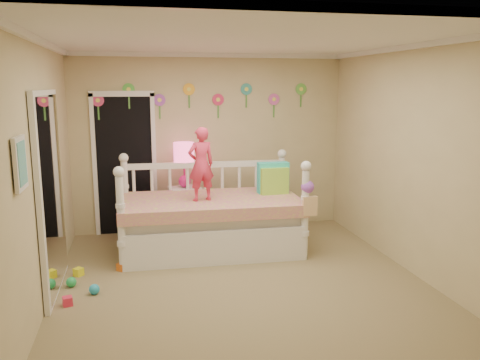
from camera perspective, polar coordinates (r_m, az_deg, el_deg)
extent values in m
cube|color=#7F684C|center=(5.48, 0.30, -12.07)|extent=(4.00, 4.50, 0.01)
cube|color=white|center=(5.06, 0.33, 16.12)|extent=(4.00, 4.50, 0.01)
cube|color=tan|center=(7.31, -3.49, 4.30)|extent=(4.00, 0.01, 2.60)
cube|color=tan|center=(5.08, -22.29, 0.57)|extent=(0.01, 4.50, 2.60)
cube|color=tan|center=(5.87, 19.75, 2.05)|extent=(0.01, 4.50, 2.60)
cube|color=#25BDAC|center=(6.65, 3.86, 0.28)|extent=(0.42, 0.15, 0.42)
cube|color=#96D641|center=(6.58, 3.98, -0.09)|extent=(0.38, 0.16, 0.36)
imported|color=#ED3559|center=(6.15, -4.56, 1.85)|extent=(0.38, 0.29, 0.93)
cube|color=white|center=(7.12, -6.40, -3.66)|extent=(0.48, 0.39, 0.71)
sphere|color=#D41C78|center=(7.02, -6.47, -0.14)|extent=(0.18, 0.18, 0.18)
cylinder|color=#D41C78|center=(6.98, -6.51, 1.35)|extent=(0.03, 0.03, 0.37)
cylinder|color=#FF4C87|center=(6.95, -6.55, 3.25)|extent=(0.29, 0.29, 0.27)
cube|color=black|center=(7.25, -13.27, 1.86)|extent=(0.90, 0.04, 2.07)
cube|color=white|center=(5.41, -21.15, -1.46)|extent=(0.07, 1.30, 2.10)
cube|color=white|center=(4.16, -24.25, 1.78)|extent=(0.05, 0.34, 0.42)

